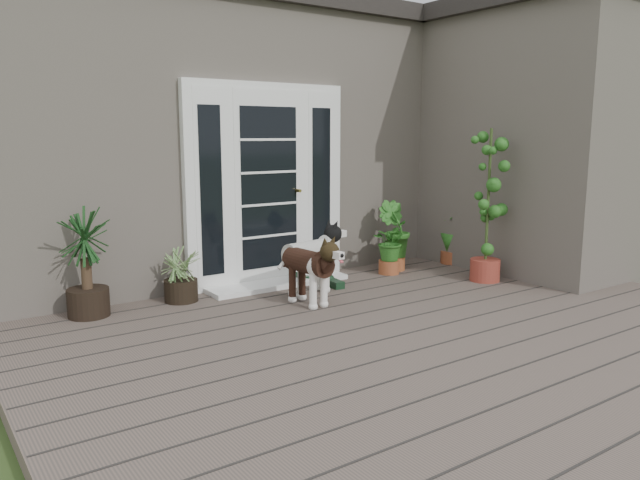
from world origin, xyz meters
TOP-DOWN VIEW (x-y plane):
  - deck at (0.00, 0.40)m, footprint 6.20×4.60m
  - house_main at (0.00, 4.65)m, footprint 7.40×4.00m
  - roof_main at (0.00, 4.65)m, footprint 7.60×4.20m
  - house_wing at (2.90, 1.50)m, footprint 1.60×2.40m
  - roof_wing at (2.90, 1.50)m, footprint 1.80×2.60m
  - door_unit at (-0.20, 2.60)m, footprint 1.90×0.14m
  - door_step at (-0.20, 2.40)m, footprint 1.60×0.40m
  - brindle_dog at (-0.35, 1.59)m, footprint 0.36×0.74m
  - white_dog at (-0.12, 1.90)m, footprint 0.80×0.44m
  - spider_plant at (-1.30, 2.40)m, footprint 0.62×0.62m
  - yucca at (-2.18, 2.40)m, footprint 0.79×0.79m
  - herb_a at (1.16, 2.14)m, footprint 0.59×0.59m
  - herb_b at (1.34, 2.26)m, footprint 0.57×0.57m
  - herb_c at (2.21, 2.12)m, footprint 0.52×0.52m
  - sapling at (1.80, 1.26)m, footprint 0.61×0.61m
  - clog_left at (0.12, 2.40)m, footprint 0.25×0.29m
  - clog_right at (0.26, 2.01)m, footprint 0.18×0.34m

SIDE VIEW (x-z plane):
  - deck at x=0.00m, z-range 0.00..0.12m
  - door_step at x=-0.20m, z-range 0.12..0.17m
  - clog_left at x=0.12m, z-range 0.12..0.20m
  - clog_right at x=0.26m, z-range 0.12..0.22m
  - herb_a at x=1.16m, z-range 0.12..0.65m
  - spider_plant at x=-1.30m, z-range 0.12..0.70m
  - herb_c at x=2.21m, z-range 0.12..0.70m
  - brindle_dog at x=-0.35m, z-range 0.12..0.72m
  - herb_b at x=1.34m, z-range 0.12..0.73m
  - white_dog at x=-0.12m, z-range 0.12..0.75m
  - yucca at x=-2.18m, z-range 0.12..1.12m
  - sapling at x=1.80m, z-range 0.12..1.86m
  - door_unit at x=-0.20m, z-range 0.12..2.27m
  - house_main at x=0.00m, z-range 0.00..3.10m
  - house_wing at x=2.90m, z-range 0.00..3.10m
  - roof_main at x=0.00m, z-range 3.10..3.30m
  - roof_wing at x=2.90m, z-range 3.10..3.30m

